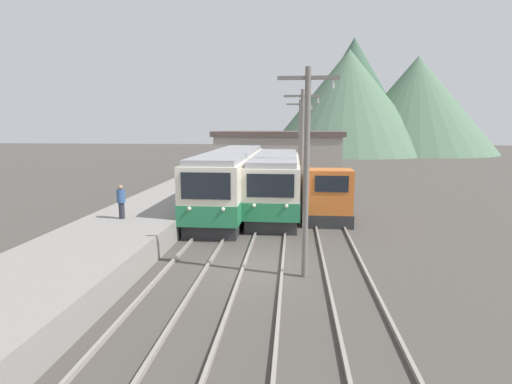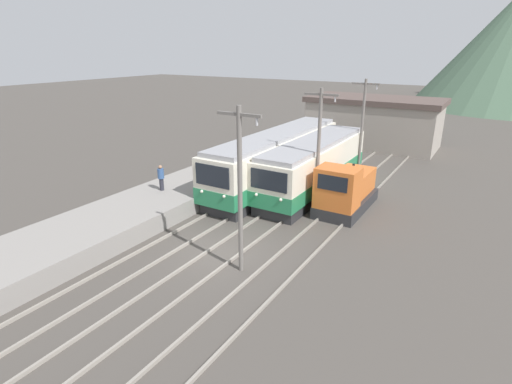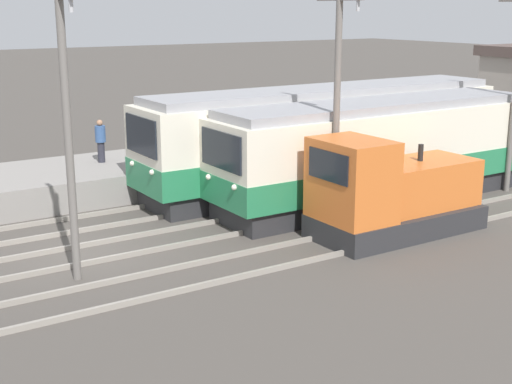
{
  "view_description": "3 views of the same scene",
  "coord_description": "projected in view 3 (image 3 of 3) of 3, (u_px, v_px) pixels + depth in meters",
  "views": [
    {
      "loc": [
        1.27,
        -14.17,
        5.25
      ],
      "look_at": [
        -0.64,
        6.09,
        1.86
      ],
      "focal_mm": 28.0,
      "sensor_mm": 36.0,
      "label": 1
    },
    {
      "loc": [
        10.22,
        -13.43,
        9.18
      ],
      "look_at": [
        -0.78,
        4.64,
        1.52
      ],
      "focal_mm": 28.0,
      "sensor_mm": 36.0,
      "label": 2
    },
    {
      "loc": [
        18.07,
        -5.92,
        6.56
      ],
      "look_at": [
        1.35,
        4.81,
        1.38
      ],
      "focal_mm": 50.0,
      "sensor_mm": 36.0,
      "label": 3
    }
  ],
  "objects": [
    {
      "name": "ground_plane",
      "position": [
        81.0,
        254.0,
        19.47
      ],
      "size": [
        200.0,
        200.0,
        0.0
      ],
      "primitive_type": "plane",
      "color": "#47423D"
    },
    {
      "name": "platform_left",
      "position": [
        19.0,
        189.0,
        24.43
      ],
      "size": [
        4.5,
        54.0,
        1.01
      ],
      "primitive_type": "cube",
      "color": "gray",
      "rests_on": "ground"
    },
    {
      "name": "track_left",
      "position": [
        52.0,
        228.0,
        21.57
      ],
      "size": [
        1.54,
        60.0,
        0.14
      ],
      "color": "gray",
      "rests_on": "ground"
    },
    {
      "name": "track_center",
      "position": [
        84.0,
        254.0,
        19.29
      ],
      "size": [
        1.54,
        60.0,
        0.14
      ],
      "color": "gray",
      "rests_on": "ground"
    },
    {
      "name": "track_right",
      "position": [
        127.0,
        290.0,
        16.84
      ],
      "size": [
        1.54,
        60.0,
        0.14
      ],
      "color": "gray",
      "rests_on": "ground"
    },
    {
      "name": "commuter_train_left",
      "position": [
        327.0,
        140.0,
        26.64
      ],
      "size": [
        2.84,
        15.05,
        3.71
      ],
      "color": "#28282B",
      "rests_on": "ground"
    },
    {
      "name": "commuter_train_center",
      "position": [
        376.0,
        155.0,
        24.35
      ],
      "size": [
        2.84,
        12.33,
        3.51
      ],
      "color": "#28282B",
      "rests_on": "ground"
    },
    {
      "name": "shunting_locomotive",
      "position": [
        390.0,
        195.0,
        20.91
      ],
      "size": [
        2.4,
        5.31,
        3.0
      ],
      "color": "#28282B",
      "rests_on": "ground"
    },
    {
      "name": "catenary_mast_near",
      "position": [
        67.0,
        124.0,
        16.73
      ],
      "size": [
        2.0,
        0.2,
        7.14
      ],
      "color": "slate",
      "rests_on": "ground"
    },
    {
      "name": "catenary_mast_mid",
      "position": [
        337.0,
        100.0,
        20.98
      ],
      "size": [
        2.0,
        0.2,
        7.14
      ],
      "color": "slate",
      "rests_on": "ground"
    },
    {
      "name": "person_on_platform",
      "position": [
        101.0,
        139.0,
        26.01
      ],
      "size": [
        0.38,
        0.38,
        1.57
      ],
      "color": "#282833",
      "rests_on": "platform_left"
    }
  ]
}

